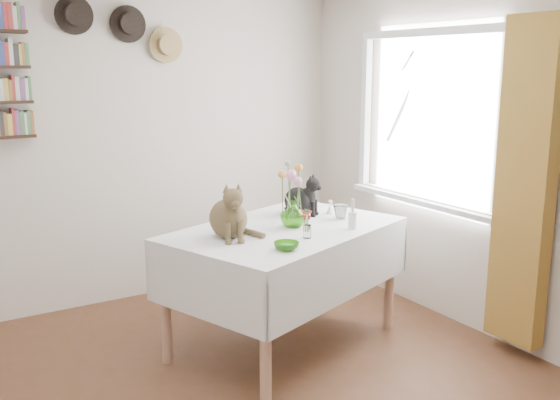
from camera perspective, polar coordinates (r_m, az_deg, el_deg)
room at (r=3.05m, az=-2.35°, el=0.08°), size 4.08×4.58×2.58m
window at (r=4.85m, az=13.46°, el=6.01°), size 0.12×1.52×1.32m
curtain at (r=4.24m, az=21.48°, el=1.30°), size 0.12×0.38×2.10m
dining_table at (r=4.22m, az=0.44°, el=-5.24°), size 1.79×1.45×0.83m
tabby_cat at (r=3.90m, az=-4.78°, el=-0.77°), size 0.32×0.37×0.37m
black_cat at (r=4.50m, az=1.67°, el=0.58°), size 0.32×0.33×0.31m
flower_vase at (r=4.16m, az=1.23°, el=-1.27°), size 0.18×0.18×0.18m
green_bowl at (r=3.66m, az=0.58°, el=-4.24°), size 0.17×0.17×0.05m
drinking_glass at (r=4.42m, az=5.56°, el=-1.07°), size 0.14×0.14×0.10m
candlestick at (r=4.14m, az=6.63°, el=-1.72°), size 0.06×0.06×0.20m
berry_jar at (r=3.89m, az=2.51°, el=-2.17°), size 0.05×0.05×0.21m
porcelain_figurine at (r=4.55m, az=4.59°, el=-0.70°), size 0.05×0.05×0.10m
flower_bouquet at (r=4.12m, az=1.13°, el=2.18°), size 0.17×0.12×0.39m
wall_hats at (r=5.04m, az=-14.00°, el=14.99°), size 0.98×0.09×0.48m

